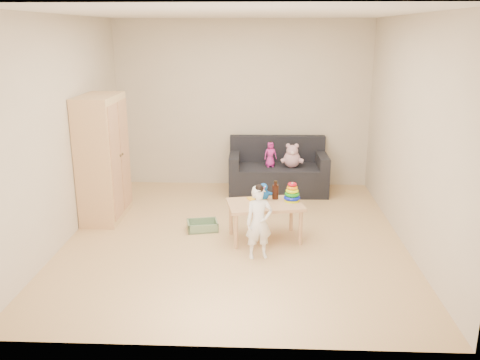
{
  "coord_description": "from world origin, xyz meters",
  "views": [
    {
      "loc": [
        0.31,
        -5.74,
        2.42
      ],
      "look_at": [
        0.05,
        0.25,
        0.65
      ],
      "focal_mm": 38.0,
      "sensor_mm": 36.0,
      "label": 1
    }
  ],
  "objects_px": {
    "wardrobe": "(103,158)",
    "sofa": "(278,179)",
    "play_table": "(265,221)",
    "toddler": "(259,223)"
  },
  "relations": [
    {
      "from": "wardrobe",
      "to": "play_table",
      "type": "distance_m",
      "value": 2.3
    },
    {
      "from": "play_table",
      "to": "toddler",
      "type": "distance_m",
      "value": 0.54
    },
    {
      "from": "wardrobe",
      "to": "play_table",
      "type": "xyz_separation_m",
      "value": [
        2.12,
        -0.67,
        -0.59
      ]
    },
    {
      "from": "wardrobe",
      "to": "sofa",
      "type": "bearing_deg",
      "value": 27.29
    },
    {
      "from": "sofa",
      "to": "toddler",
      "type": "distance_m",
      "value": 2.41
    },
    {
      "from": "wardrobe",
      "to": "sofa",
      "type": "distance_m",
      "value": 2.69
    },
    {
      "from": "wardrobe",
      "to": "sofa",
      "type": "height_order",
      "value": "wardrobe"
    },
    {
      "from": "wardrobe",
      "to": "toddler",
      "type": "height_order",
      "value": "wardrobe"
    },
    {
      "from": "play_table",
      "to": "wardrobe",
      "type": "bearing_deg",
      "value": 162.43
    },
    {
      "from": "sofa",
      "to": "toddler",
      "type": "xyz_separation_m",
      "value": [
        -0.27,
        -2.38,
        0.19
      ]
    }
  ]
}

